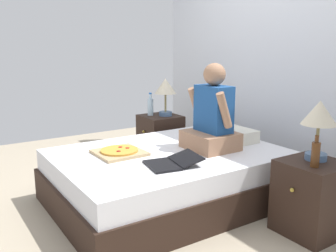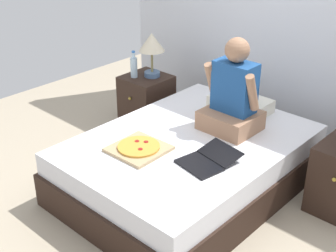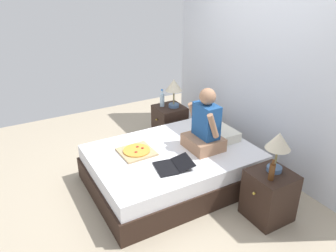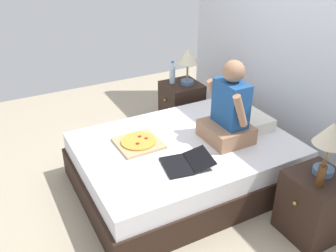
% 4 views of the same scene
% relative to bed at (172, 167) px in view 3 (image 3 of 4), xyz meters
% --- Properties ---
extents(ground_plane, '(5.80, 5.80, 0.00)m').
position_rel_bed_xyz_m(ground_plane, '(0.00, 0.00, -0.23)').
color(ground_plane, tan).
extents(wall_back, '(3.80, 0.12, 2.50)m').
position_rel_bed_xyz_m(wall_back, '(0.00, 1.37, 1.02)').
color(wall_back, silver).
rests_on(wall_back, ground).
extents(bed, '(1.47, 2.02, 0.47)m').
position_rel_bed_xyz_m(bed, '(0.00, 0.00, 0.00)').
color(bed, black).
rests_on(bed, ground).
extents(nightstand_left, '(0.44, 0.47, 0.56)m').
position_rel_bed_xyz_m(nightstand_left, '(-1.08, 0.58, 0.05)').
color(nightstand_left, black).
rests_on(nightstand_left, ground).
extents(lamp_on_left_nightstand, '(0.26, 0.26, 0.45)m').
position_rel_bed_xyz_m(lamp_on_left_nightstand, '(-1.04, 0.63, 0.66)').
color(lamp_on_left_nightstand, '#4C6B93').
rests_on(lamp_on_left_nightstand, nightstand_left).
extents(water_bottle, '(0.07, 0.07, 0.28)m').
position_rel_bed_xyz_m(water_bottle, '(-1.16, 0.49, 0.44)').
color(water_bottle, silver).
rests_on(water_bottle, nightstand_left).
extents(nightstand_right, '(0.44, 0.47, 0.56)m').
position_rel_bed_xyz_m(nightstand_right, '(1.08, 0.58, 0.05)').
color(nightstand_right, black).
rests_on(nightstand_right, ground).
extents(lamp_on_right_nightstand, '(0.26, 0.26, 0.45)m').
position_rel_bed_xyz_m(lamp_on_right_nightstand, '(1.05, 0.63, 0.66)').
color(lamp_on_right_nightstand, '#4C6B93').
rests_on(lamp_on_right_nightstand, nightstand_right).
extents(beer_bottle, '(0.06, 0.06, 0.23)m').
position_rel_bed_xyz_m(beer_bottle, '(1.15, 0.48, 0.43)').
color(beer_bottle, '#512D14').
rests_on(beer_bottle, nightstand_right).
extents(pillow, '(0.52, 0.34, 0.12)m').
position_rel_bed_xyz_m(pillow, '(-0.02, 0.73, 0.30)').
color(pillow, silver).
rests_on(pillow, bed).
extents(person_seated, '(0.47, 0.40, 0.78)m').
position_rel_bed_xyz_m(person_seated, '(0.13, 0.38, 0.53)').
color(person_seated, '#A37556').
rests_on(person_seated, bed).
extents(laptop, '(0.39, 0.46, 0.07)m').
position_rel_bed_xyz_m(laptop, '(0.34, -0.21, 0.26)').
color(laptop, black).
rests_on(laptop, bed).
extents(pizza_box, '(0.41, 0.41, 0.05)m').
position_rel_bed_xyz_m(pizza_box, '(-0.17, -0.41, 0.26)').
color(pizza_box, tan).
rests_on(pizza_box, bed).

